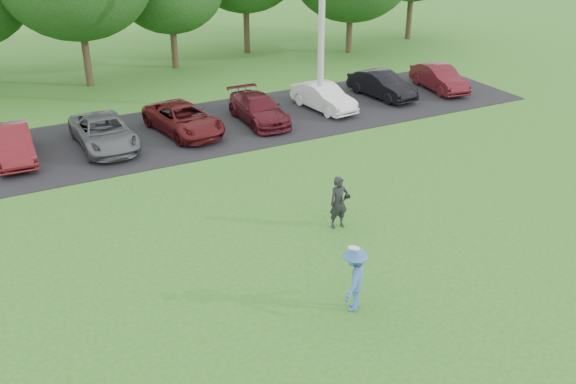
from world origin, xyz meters
name	(u,v)px	position (x,y,z in m)	size (l,w,h in m)	color
ground	(351,291)	(0.00, 0.00, 0.00)	(100.00, 100.00, 0.00)	#30661D
parking_lot	(183,131)	(0.00, 13.00, 0.01)	(32.00, 6.50, 0.03)	black
utility_pole	(322,4)	(6.41, 12.78, 4.70)	(0.28, 0.28, 9.39)	#AFAEA9
frisbee_player	(354,279)	(-0.35, -0.61, 0.85)	(1.23, 1.20, 1.86)	#3C67A9
camera_bystander	(339,202)	(1.47, 3.07, 0.81)	(0.62, 0.45, 1.62)	black
parked_cars	(184,118)	(0.03, 12.88, 0.62)	(28.20, 4.55, 1.25)	silver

